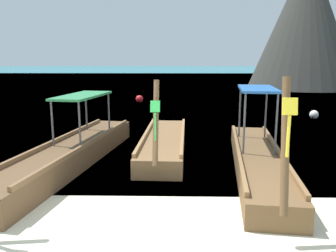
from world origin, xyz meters
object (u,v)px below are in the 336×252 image
(longtail_boat_green_ribbon, at_px, (164,143))
(karst_rock, at_px, (308,24))
(mooring_buoy_far, at_px, (314,115))
(longtail_boat_yellow_ribbon, at_px, (258,158))
(longtail_boat_turquoise_ribbon, at_px, (71,153))
(mooring_buoy_near, at_px, (139,99))

(longtail_boat_green_ribbon, xyz_separation_m, karst_rock, (12.39, 23.12, 5.56))
(longtail_boat_green_ribbon, relative_size, mooring_buoy_far, 13.97)
(longtail_boat_green_ribbon, distance_m, longtail_boat_yellow_ribbon, 2.94)
(longtail_boat_turquoise_ribbon, height_order, longtail_boat_green_ribbon, longtail_boat_turquoise_ribbon)
(longtail_boat_turquoise_ribbon, xyz_separation_m, mooring_buoy_far, (8.98, 7.19, -0.13))
(longtail_boat_yellow_ribbon, height_order, mooring_buoy_far, longtail_boat_yellow_ribbon)
(longtail_boat_yellow_ribbon, bearing_deg, karst_rock, 68.03)
(longtail_boat_turquoise_ribbon, relative_size, longtail_boat_yellow_ribbon, 1.09)
(longtail_boat_yellow_ribbon, xyz_separation_m, mooring_buoy_far, (4.29, 7.50, -0.11))
(longtail_boat_green_ribbon, distance_m, karst_rock, 26.82)
(longtail_boat_turquoise_ribbon, bearing_deg, karst_rock, 59.05)
(mooring_buoy_near, relative_size, mooring_buoy_far, 1.16)
(longtail_boat_green_ribbon, bearing_deg, mooring_buoy_far, 40.83)
(mooring_buoy_far, bearing_deg, longtail_boat_green_ribbon, -139.17)
(longtail_boat_green_ribbon, distance_m, mooring_buoy_near, 11.61)
(longtail_boat_turquoise_ribbon, relative_size, mooring_buoy_near, 15.86)
(longtail_boat_turquoise_ribbon, bearing_deg, mooring_buoy_near, 88.12)
(mooring_buoy_near, bearing_deg, longtail_boat_turquoise_ribbon, -91.88)
(mooring_buoy_far, bearing_deg, mooring_buoy_near, 146.22)
(longtail_boat_turquoise_ribbon, distance_m, mooring_buoy_near, 12.92)
(longtail_boat_yellow_ribbon, bearing_deg, longtail_boat_green_ribbon, 142.92)
(longtail_boat_turquoise_ribbon, xyz_separation_m, mooring_buoy_near, (0.42, 12.91, -0.10))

